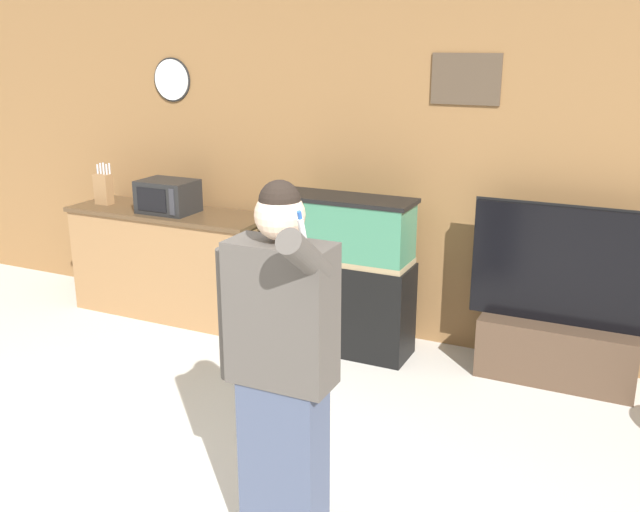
{
  "coord_description": "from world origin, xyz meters",
  "views": [
    {
      "loc": [
        1.92,
        -1.9,
        2.23
      ],
      "look_at": [
        0.25,
        1.61,
        1.05
      ],
      "focal_mm": 40.0,
      "sensor_mm": 36.0,
      "label": 1
    }
  ],
  "objects_px": {
    "knife_block": "(103,188)",
    "aquarium_on_stand": "(342,274)",
    "microwave": "(168,196)",
    "person_standing": "(280,369)",
    "tv_on_stand": "(559,331)",
    "counter_island": "(171,262)"
  },
  "relations": [
    {
      "from": "aquarium_on_stand",
      "to": "person_standing",
      "type": "bearing_deg",
      "value": -73.12
    },
    {
      "from": "tv_on_stand",
      "to": "microwave",
      "type": "bearing_deg",
      "value": -177.24
    },
    {
      "from": "counter_island",
      "to": "tv_on_stand",
      "type": "xyz_separation_m",
      "value": [
        3.12,
        0.1,
        -0.09
      ]
    },
    {
      "from": "knife_block",
      "to": "aquarium_on_stand",
      "type": "xyz_separation_m",
      "value": [
        2.22,
        -0.03,
        -0.45
      ]
    },
    {
      "from": "microwave",
      "to": "knife_block",
      "type": "distance_m",
      "value": 0.68
    },
    {
      "from": "counter_island",
      "to": "aquarium_on_stand",
      "type": "distance_m",
      "value": 1.59
    },
    {
      "from": "aquarium_on_stand",
      "to": "person_standing",
      "type": "distance_m",
      "value": 2.23
    },
    {
      "from": "tv_on_stand",
      "to": "person_standing",
      "type": "height_order",
      "value": "person_standing"
    },
    {
      "from": "microwave",
      "to": "tv_on_stand",
      "type": "bearing_deg",
      "value": 2.76
    },
    {
      "from": "knife_block",
      "to": "tv_on_stand",
      "type": "distance_m",
      "value": 3.82
    },
    {
      "from": "counter_island",
      "to": "aquarium_on_stand",
      "type": "xyz_separation_m",
      "value": [
        1.58,
        -0.06,
        0.14
      ]
    },
    {
      "from": "knife_block",
      "to": "aquarium_on_stand",
      "type": "relative_size",
      "value": 0.3
    },
    {
      "from": "counter_island",
      "to": "tv_on_stand",
      "type": "bearing_deg",
      "value": 1.92
    },
    {
      "from": "counter_island",
      "to": "person_standing",
      "type": "bearing_deg",
      "value": -44.35
    },
    {
      "from": "microwave",
      "to": "aquarium_on_stand",
      "type": "height_order",
      "value": "aquarium_on_stand"
    },
    {
      "from": "person_standing",
      "to": "microwave",
      "type": "bearing_deg",
      "value": 135.7
    },
    {
      "from": "knife_block",
      "to": "person_standing",
      "type": "height_order",
      "value": "person_standing"
    },
    {
      "from": "aquarium_on_stand",
      "to": "person_standing",
      "type": "height_order",
      "value": "person_standing"
    },
    {
      "from": "aquarium_on_stand",
      "to": "knife_block",
      "type": "bearing_deg",
      "value": 179.3
    },
    {
      "from": "tv_on_stand",
      "to": "person_standing",
      "type": "bearing_deg",
      "value": -111.31
    },
    {
      "from": "person_standing",
      "to": "knife_block",
      "type": "bearing_deg",
      "value": 143.17
    },
    {
      "from": "person_standing",
      "to": "tv_on_stand",
      "type": "bearing_deg",
      "value": 68.69
    }
  ]
}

